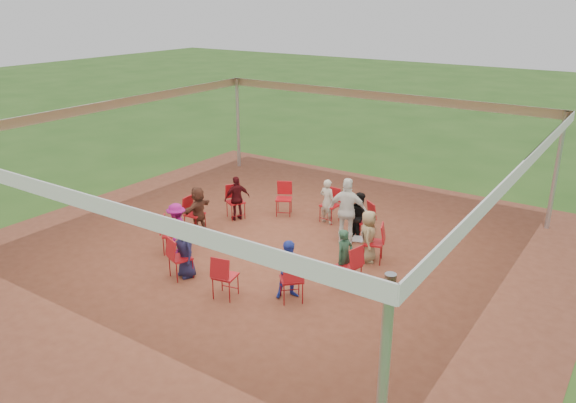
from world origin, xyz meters
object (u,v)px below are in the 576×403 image
Objects in this scene: chair_0 at (373,243)px; laptop at (361,237)px; person_seated_6 at (185,250)px; person_seated_4 at (198,210)px; chair_6 at (172,234)px; person_seated_0 at (368,236)px; standing_person at (347,211)px; chair_9 at (292,279)px; chair_10 at (349,266)px; chair_5 at (195,214)px; chair_4 at (236,202)px; person_seated_7 at (290,270)px; chair_7 at (181,258)px; person_seated_8 at (344,257)px; chair_8 at (225,276)px; person_seated_2 at (327,201)px; chair_3 at (284,199)px; person_seated_5 at (177,228)px; chair_1 at (364,221)px; cable_coil at (276,255)px; chair_2 at (330,205)px; person_seated_1 at (359,216)px; person_seated_3 at (237,198)px.

laptop is (-0.26, -0.09, 0.12)m from chair_0.
person_seated_4 is at bearing 147.27° from person_seated_6.
person_seated_0 reaches higher than chair_6.
chair_9 is at bearing 80.88° from standing_person.
person_seated_0 reaches higher than chair_0.
chair_10 is at bearing 65.45° from chair_6.
chair_5 reaches higher than laptop.
chair_4 is 2.21× the size of laptop.
standing_person is at bearing 42.19° from chair_10.
chair_7 is at bearing 149.66° from person_seated_7.
chair_8 is at bearing 149.66° from person_seated_8.
person_seated_2 and person_seated_6 have the same top height.
chair_3 is 2.41m from standing_person.
person_seated_5 is 1.00× the size of person_seated_7.
person_seated_4 reaches higher than chair_3.
chair_1 is 1.00× the size of chair_8.
chair_5 is 2.68× the size of cable_coil.
chair_1 is 1.00× the size of chair_2.
chair_4 is 0.56× the size of standing_person.
chair_10 is 0.76× the size of person_seated_5.
chair_7 is (1.18, -3.27, 0.00)m from chair_4.
person_seated_7 is (3.28, -0.27, 0.00)m from person_seated_5.
person_seated_2 is (2.18, 1.05, 0.15)m from chair_4.
person_seated_2 is 1.00× the size of person_seated_6.
chair_1 is at bearing -90.00° from person_seated_1.
person_seated_1 is 1.19m from laptop.
chair_0 is at bearing 168.86° from person_seated_1.
person_seated_2 is 2.91× the size of laptop.
person_seated_2 is at bearing 65.45° from person_seated_7.
person_seated_7 is at bearing 21.58° from chair_8.
person_seated_1 is (-0.29, 3.37, 0.15)m from chair_9.
chair_4 is 1.00× the size of chair_10.
chair_0 is 0.76× the size of person_seated_1.
person_seated_3 is at bearing -11.84° from standing_person.
person_seated_8 is (-0.12, 0.03, 0.15)m from chair_10.
chair_3 is at bearing 49.09° from chair_0.
person_seated_1 and person_seated_3 have the same top height.
person_seated_2 is 1.00× the size of person_seated_4.
person_seated_0 reaches higher than chair_7.
chair_3 and chair_6 have the same top height.
chair_2 and chair_9 have the same top height.
chair_9 is at bearing 47.76° from person_seated_5.
chair_0 is at bearing 32.73° from chair_9.
chair_5 is 2.55m from cable_coil.
chair_1 is 1.00× the size of chair_5.
chair_10 is 0.76× the size of person_seated_3.
person_seated_3 is (0.10, -0.06, 0.15)m from chair_4.
person_seated_0 is at bearing 163.64° from person_seated_1.
person_seated_5 is at bearing 158.42° from chair_7.
chair_7 is at bearing 81.60° from person_seated_2.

